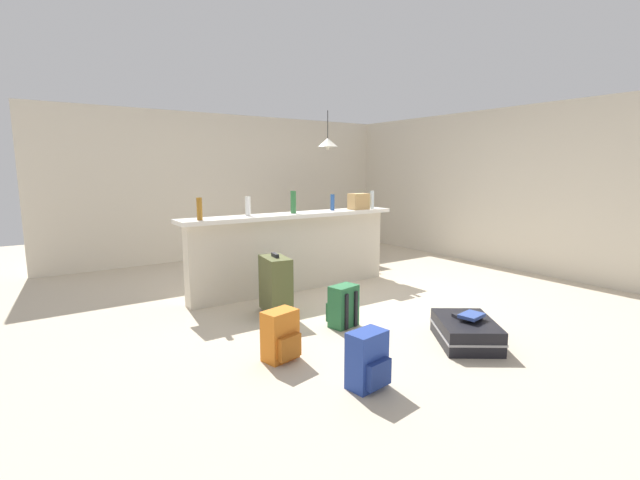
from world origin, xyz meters
TOP-DOWN VIEW (x-y plane):
  - ground_plane at (0.00, 0.00)m, footprint 13.00×13.00m
  - wall_back at (0.00, 3.05)m, footprint 6.60×0.10m
  - wall_right at (3.05, 0.30)m, footprint 0.10×6.00m
  - partition_half_wall at (-0.45, 0.36)m, footprint 2.80×0.20m
  - bar_countertop at (-0.45, 0.36)m, footprint 2.96×0.40m
  - bottle_amber at (-1.70, 0.28)m, footprint 0.06×0.06m
  - bottle_white at (-1.06, 0.41)m, footprint 0.06×0.06m
  - bottle_green at (-0.45, 0.36)m, footprint 0.07×0.07m
  - bottle_blue at (0.20, 0.40)m, footprint 0.06×0.06m
  - bottle_clear at (0.79, 0.27)m, footprint 0.06×0.06m
  - grocery_bag at (0.58, 0.31)m, footprint 0.26×0.18m
  - dining_table at (0.96, 1.53)m, footprint 1.10×0.80m
  - dining_chair_near_partition at (0.91, 0.99)m, footprint 0.44×0.44m
  - pendant_lamp at (0.97, 1.61)m, footprint 0.34×0.34m
  - suitcase_flat_black at (-0.10, -2.06)m, footprint 0.80×0.87m
  - backpack_green at (-0.75, -1.08)m, footprint 0.31×0.29m
  - suitcase_upright_olive at (-1.12, -0.36)m, footprint 0.30×0.47m
  - backpack_blue at (-1.37, -2.19)m, footprint 0.30×0.28m
  - backpack_orange at (-1.65, -1.42)m, footprint 0.31×0.29m
  - book_stack at (-0.07, -2.07)m, footprint 0.27×0.27m

SIDE VIEW (x-z plane):
  - ground_plane at x=0.00m, z-range -0.05..0.00m
  - suitcase_flat_black at x=-0.10m, z-range 0.00..0.22m
  - backpack_green at x=-0.75m, z-range -0.01..0.41m
  - backpack_blue at x=-1.37m, z-range -0.01..0.41m
  - backpack_orange at x=-1.65m, z-range -0.01..0.41m
  - book_stack at x=-0.07m, z-range 0.22..0.28m
  - suitcase_upright_olive at x=-1.12m, z-range 0.00..0.67m
  - partition_half_wall at x=-0.45m, z-range 0.00..0.95m
  - dining_chair_near_partition at x=0.91m, z-range 0.05..0.98m
  - dining_table at x=0.96m, z-range 0.28..1.02m
  - bar_countertop at x=-0.45m, z-range 0.95..1.00m
  - bottle_blue at x=0.20m, z-range 1.00..1.22m
  - grocery_bag at x=0.58m, z-range 1.00..1.22m
  - bottle_white at x=-1.06m, z-range 1.00..1.24m
  - bottle_amber at x=-1.70m, z-range 1.00..1.25m
  - bottle_clear at x=0.79m, z-range 1.00..1.26m
  - bottle_green at x=-0.45m, z-range 1.00..1.29m
  - wall_back at x=0.00m, z-range 0.00..2.50m
  - wall_right at x=3.05m, z-range 0.00..2.50m
  - pendant_lamp at x=0.97m, z-range 1.67..2.30m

